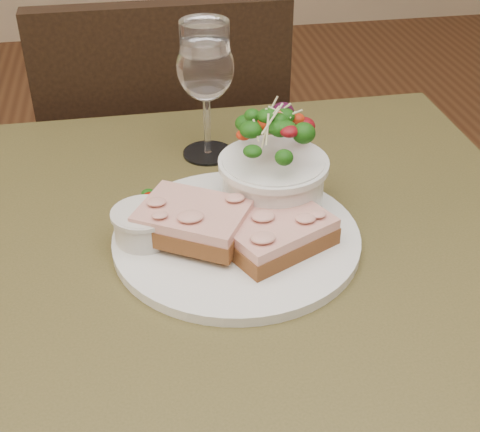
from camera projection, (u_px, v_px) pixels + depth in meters
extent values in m
cube|color=#3F3C1B|center=(223.00, 280.00, 0.74)|extent=(0.80, 0.80, 0.04)
cylinder|color=black|center=(6.00, 345.00, 1.18)|extent=(0.05, 0.05, 0.71)
cylinder|color=black|center=(374.00, 300.00, 1.28)|extent=(0.05, 0.05, 0.71)
cube|color=black|center=(166.00, 189.00, 1.43)|extent=(0.42, 0.42, 0.04)
cube|color=black|center=(167.00, 135.00, 1.15)|extent=(0.42, 0.04, 0.45)
cube|color=black|center=(172.00, 271.00, 1.56)|extent=(0.36, 0.36, 0.45)
cylinder|color=white|center=(236.00, 238.00, 0.76)|extent=(0.28, 0.28, 0.01)
cube|color=#442612|center=(275.00, 236.00, 0.74)|extent=(0.14, 0.13, 0.02)
cube|color=#F9ECBC|center=(276.00, 224.00, 0.73)|extent=(0.14, 0.13, 0.01)
cube|color=#442612|center=(194.00, 225.00, 0.74)|extent=(0.14, 0.13, 0.02)
cube|color=#F9ECBC|center=(193.00, 213.00, 0.73)|extent=(0.14, 0.13, 0.01)
cylinder|color=silver|center=(144.00, 225.00, 0.74)|extent=(0.07, 0.07, 0.04)
cylinder|color=brown|center=(143.00, 214.00, 0.73)|extent=(0.06, 0.06, 0.01)
cylinder|color=white|center=(273.00, 182.00, 0.79)|extent=(0.12, 0.12, 0.06)
ellipsoid|color=#12380A|center=(274.00, 140.00, 0.76)|extent=(0.11, 0.11, 0.06)
ellipsoid|color=#12380A|center=(162.00, 199.00, 0.81)|extent=(0.04, 0.04, 0.01)
sphere|color=maroon|center=(150.00, 201.00, 0.79)|extent=(0.02, 0.02, 0.02)
cylinder|color=white|center=(208.00, 153.00, 0.94)|extent=(0.07, 0.07, 0.00)
cylinder|color=white|center=(207.00, 123.00, 0.91)|extent=(0.01, 0.01, 0.09)
ellipsoid|color=white|center=(205.00, 67.00, 0.86)|extent=(0.08, 0.08, 0.09)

